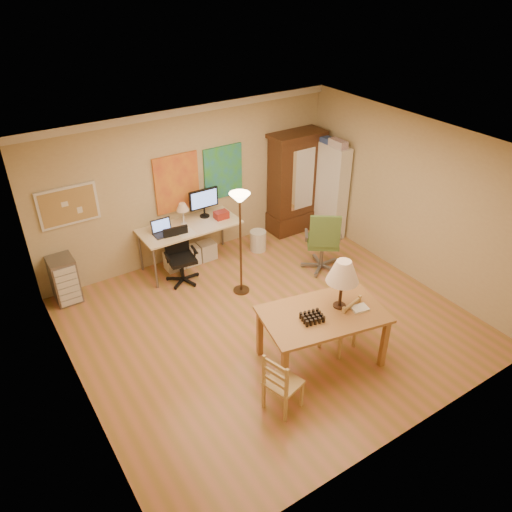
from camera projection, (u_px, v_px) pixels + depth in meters
floor at (270, 323)px, 7.52m from camera, size 5.50×5.50×0.00m
crown_molding at (185, 110)px, 7.90m from camera, size 5.50×0.08×0.12m
corkboard at (68, 206)px, 7.55m from camera, size 0.90×0.04×0.62m
art_panel_left at (177, 183)px, 8.41m from camera, size 0.80×0.04×1.00m
art_panel_right at (223, 172)px, 8.83m from camera, size 0.75×0.04×0.95m
dining_table at (330, 301)px, 6.42m from camera, size 1.75×1.25×1.50m
ladder_chair_back at (340, 325)px, 6.85m from camera, size 0.49×0.47×0.89m
ladder_chair_left at (282, 384)px, 5.94m from camera, size 0.47×0.48×0.84m
torchiere_lamp at (240, 215)px, 7.50m from camera, size 0.32×0.32×1.76m
computer_desk at (191, 240)px, 8.72m from camera, size 1.73×0.76×1.31m
office_chair_black at (182, 268)px, 8.38m from camera, size 0.58×0.58×0.94m
office_chair_green at (322, 254)px, 8.65m from camera, size 0.72×0.73×1.14m
drawer_cart at (64, 280)px, 7.85m from camera, size 0.38×0.46×0.76m
armoire at (295, 189)px, 9.64m from camera, size 1.07×0.51×1.98m
bookshelf at (330, 191)px, 9.47m from camera, size 0.27×0.72×1.81m
wastebin at (258, 241)px, 9.28m from camera, size 0.31×0.31×0.38m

